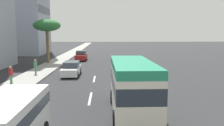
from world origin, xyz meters
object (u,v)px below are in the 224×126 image
palm_tree (47,26)px  pedestrian_mid_block (11,74)px  car_lead (71,69)px  car_third (81,56)px  minibus_second (132,85)px  pedestrian_near_lamp (35,66)px  van_fourth (7,123)px

palm_tree → pedestrian_mid_block: bearing=-178.5°
car_lead → pedestrian_mid_block: size_ratio=2.76×
pedestrian_mid_block → palm_tree: 15.76m
car_lead → palm_tree: size_ratio=0.66×
palm_tree → car_third: bearing=-48.5°
car_lead → minibus_second: bearing=23.5°
minibus_second → car_lead: bearing=23.5°
pedestrian_near_lamp → car_third: bearing=-101.6°
car_lead → pedestrian_near_lamp: bearing=-91.3°
pedestrian_near_lamp → pedestrian_mid_block: bearing=84.4°
minibus_second → pedestrian_mid_block: (7.29, 9.95, -0.64)m
car_lead → palm_tree: bearing=-153.6°
car_lead → car_third: bearing=-178.6°
minibus_second → van_fourth: 6.95m
van_fourth → palm_tree: bearing=-169.3°
car_third → pedestrian_near_lamp: bearing=-14.3°
van_fourth → palm_tree: 27.63m
car_lead → pedestrian_near_lamp: pedestrian_near_lamp is taller
minibus_second → car_third: bearing=11.9°
car_third → minibus_second: bearing=11.9°
car_lead → minibus_second: (-12.09, -5.26, 0.94)m
car_lead → car_third: 14.42m
minibus_second → van_fourth: minibus_second is taller
van_fourth → pedestrian_near_lamp: (16.66, 3.94, -0.18)m
car_third → van_fourth: van_fourth is taller
minibus_second → pedestrian_near_lamp: bearing=37.2°
minibus_second → palm_tree: (22.30, 10.34, 4.13)m
car_lead → pedestrian_mid_block: pedestrian_mid_block is taller
pedestrian_near_lamp → pedestrian_mid_block: 4.94m
minibus_second → pedestrian_mid_block: minibus_second is taller
car_third → pedestrian_mid_block: (-19.21, 4.35, 0.23)m
van_fourth → pedestrian_near_lamp: bearing=-166.7°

